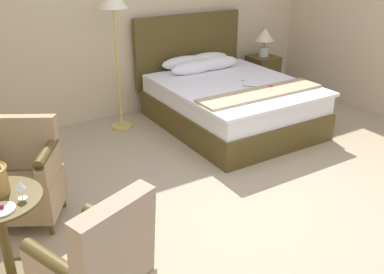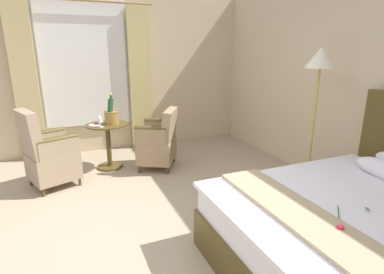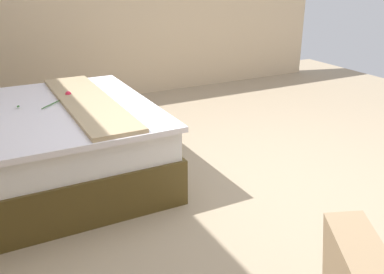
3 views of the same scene
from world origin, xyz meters
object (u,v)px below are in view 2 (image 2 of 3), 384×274
bed (363,228)px  armchair_by_window (159,142)px  armchair_facing_bed (48,155)px  wine_glass_near_bucket (99,117)px  side_table_round (108,142)px  snack_plate (95,125)px  floor_lamp_brass (319,71)px  champagne_bucket (111,115)px  wine_glass_near_edge (101,121)px

bed → armchair_by_window: bed is taller
armchair_facing_bed → wine_glass_near_bucket: bearing=126.2°
side_table_round → wine_glass_near_bucket: bearing=-146.3°
snack_plate → armchair_by_window: armchair_by_window is taller
side_table_round → snack_plate: 0.33m
floor_lamp_brass → champagne_bucket: bearing=-130.2°
bed → champagne_bucket: bed is taller
champagne_bucket → armchair_facing_bed: 1.03m
champagne_bucket → wine_glass_near_edge: size_ratio=3.40×
armchair_by_window → wine_glass_near_bucket: bearing=-117.7°
wine_glass_near_edge → snack_plate: wine_glass_near_edge is taller
floor_lamp_brass → wine_glass_near_edge: bearing=-125.6°
side_table_round → wine_glass_near_bucket: wine_glass_near_bucket is taller
armchair_facing_bed → floor_lamp_brass: bearing=64.9°
champagne_bucket → wine_glass_near_edge: champagne_bucket is taller
floor_lamp_brass → champagne_bucket: 2.86m
snack_plate → wine_glass_near_bucket: bearing=151.1°
wine_glass_near_bucket → champagne_bucket: bearing=48.6°
bed → wine_glass_near_edge: bearing=-150.0°
bed → wine_glass_near_bucket: size_ratio=16.71×
bed → wine_glass_near_edge: bed is taller
snack_plate → bed: bearing=29.7°
bed → wine_glass_near_edge: size_ratio=16.12×
floor_lamp_brass → wine_glass_near_bucket: floor_lamp_brass is taller
side_table_round → snack_plate: bearing=-87.3°
bed → armchair_facing_bed: (-2.67, -2.38, 0.08)m
wine_glass_near_edge → snack_plate: 0.19m
side_table_round → armchair_by_window: (0.29, 0.71, -0.00)m
bed → side_table_round: size_ratio=3.15×
floor_lamp_brass → armchair_by_window: floor_lamp_brass is taller
champagne_bucket → side_table_round: bearing=-98.1°
wine_glass_near_edge → snack_plate: bearing=-155.5°
wine_glass_near_bucket → wine_glass_near_edge: size_ratio=0.96×
bed → armchair_by_window: size_ratio=2.37×
side_table_round → champagne_bucket: 0.41m
floor_lamp_brass → armchair_facing_bed: size_ratio=1.70×
wine_glass_near_edge → armchair_by_window: bearing=80.9°
floor_lamp_brass → side_table_round: size_ratio=2.59×
bed → armchair_facing_bed: 3.58m
armchair_facing_bed → bed: bearing=41.8°
champagne_bucket → armchair_by_window: size_ratio=0.50×
armchair_facing_bed → armchair_by_window: bearing=94.0°
floor_lamp_brass → armchair_facing_bed: bearing=-115.1°
snack_plate → armchair_by_window: size_ratio=0.20×
wine_glass_near_bucket → snack_plate: size_ratio=0.70×
snack_plate → side_table_round: bearing=92.7°
side_table_round → armchair_by_window: size_ratio=0.75×
wine_glass_near_bucket → armchair_by_window: size_ratio=0.14×
side_table_round → wine_glass_near_edge: size_ratio=5.12×
wine_glass_near_edge → wine_glass_near_bucket: bearing=178.2°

